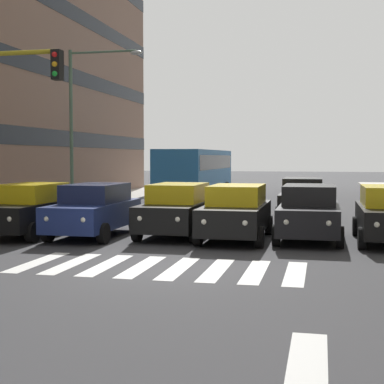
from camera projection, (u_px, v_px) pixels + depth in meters
ground_plane at (160, 268)px, 13.54m from camera, size 180.00×180.00×0.00m
crosswalk_markings at (160, 267)px, 13.54m from camera, size 6.75×2.80×0.01m
lane_arrow_0 at (308, 359)px, 7.40m from camera, size 0.50×2.20×0.01m
car_1 at (309, 212)px, 17.96m from camera, size 2.02×4.44×1.72m
car_2 at (236, 212)px, 18.02m from camera, size 2.02×4.44×1.72m
car_3 at (177, 209)px, 18.91m from camera, size 2.02×4.44×1.72m
car_4 at (94, 210)px, 18.78m from camera, size 2.02×4.44×1.72m
car_5 at (29, 209)px, 19.01m from camera, size 2.02×4.44×1.72m
car_row2_0 at (303, 198)px, 24.10m from camera, size 2.02×4.44×1.72m
bus_behind_traffic at (196, 169)px, 33.90m from camera, size 2.78×10.50×3.00m
street_lamp_right at (83, 111)px, 26.51m from camera, size 3.54×0.28×7.38m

